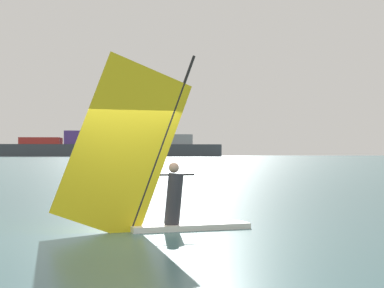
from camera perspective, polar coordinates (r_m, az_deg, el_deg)
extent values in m
plane|color=#386066|center=(11.34, -6.31, -9.06)|extent=(4000.00, 4000.00, 0.00)
cube|color=white|center=(12.46, -0.23, -8.06)|extent=(2.50, 1.85, 0.12)
cylinder|color=black|center=(12.20, -2.75, 0.46)|extent=(1.21, 0.78, 3.59)
cube|color=yellow|center=(11.99, -6.73, -0.30)|extent=(2.54, 1.59, 3.88)
cylinder|color=black|center=(12.14, -3.94, -3.04)|extent=(1.60, 1.01, 0.04)
cylinder|color=#2D2D33|center=(12.30, -1.78, -5.37)|extent=(0.53, 0.49, 1.10)
sphere|color=tan|center=(12.26, -1.78, -2.31)|extent=(0.22, 0.22, 0.22)
cube|color=#3F444C|center=(465.02, -10.84, -0.62)|extent=(216.29, 89.81, 9.54)
cube|color=red|center=(469.10, -14.50, 0.29)|extent=(35.60, 29.29, 5.20)
cube|color=#59388C|center=(464.82, -10.36, 0.61)|extent=(35.60, 29.29, 10.40)
cube|color=#99999E|center=(462.85, -6.15, 0.12)|extent=(35.60, 29.29, 2.60)
cube|color=#99999E|center=(463.54, -1.94, 0.43)|extent=(35.60, 29.29, 7.80)
cube|color=white|center=(239.26, -5.67, -1.24)|extent=(5.09, 7.69, 1.36)
cylinder|color=#B2B2B7|center=(239.30, -5.67, 0.13)|extent=(0.16, 0.16, 10.12)
cube|color=#268CD8|center=(239.89, -5.54, 0.01)|extent=(1.01, 2.24, 8.50)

